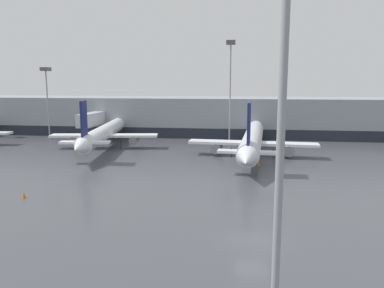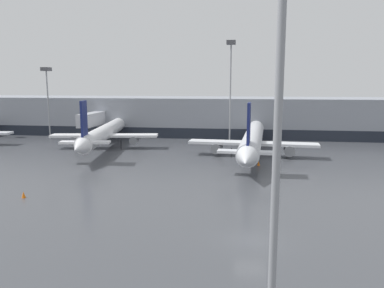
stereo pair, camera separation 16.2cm
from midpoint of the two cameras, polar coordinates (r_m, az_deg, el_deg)
ground_plane at (r=31.40m, az=9.08°, el=-14.32°), size 320.00×320.00×0.00m
terminal_building at (r=91.08m, az=8.40°, el=4.17°), size 160.00×26.06×9.00m
parked_jet_0 at (r=64.77m, az=9.28°, el=0.62°), size 22.06×39.86×9.92m
parked_jet_2 at (r=73.75m, az=-13.14°, el=1.67°), size 20.58×38.68×9.81m
traffic_cone_1 at (r=58.26m, az=10.19°, el=-2.90°), size 0.44×0.44×0.68m
traffic_cone_2 at (r=45.46m, az=-24.19°, el=-7.06°), size 0.43×0.43×0.70m
apron_light_mast_1 at (r=13.56m, az=13.88°, el=18.14°), size 1.80×1.80×18.64m
apron_light_mast_4 at (r=77.42m, az=5.99°, el=11.99°), size 1.80×1.80×20.87m
apron_light_mast_6 at (r=89.72m, az=-21.20°, el=8.84°), size 1.80×1.80×15.87m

